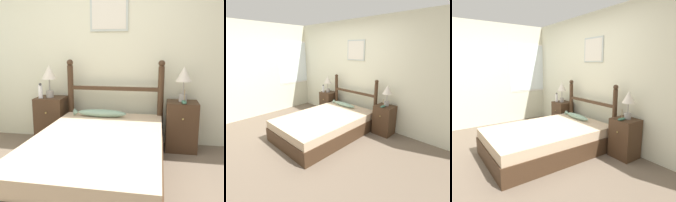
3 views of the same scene
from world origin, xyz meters
The scene contains 12 objects.
ground_plane centered at (0.00, 0.00, 0.00)m, with size 16.00×16.00×0.00m, color brown.
wall_back centered at (0.00, 1.73, 1.28)m, with size 6.40×0.08×2.55m.
wall_left centered at (-2.13, 0.03, 1.28)m, with size 0.08×6.40×2.55m.
bed centered at (0.14, 0.54, 0.22)m, with size 1.35×2.09×0.45m.
headboard centered at (0.14, 1.54, 0.64)m, with size 1.35×0.09×1.19m.
nightstand_left centered at (-0.77, 1.49, 0.33)m, with size 0.40×0.39×0.66m.
nightstand_right centered at (1.06, 1.49, 0.33)m, with size 0.40×0.39×0.66m.
table_lamp_left centered at (-0.78, 1.48, 0.98)m, with size 0.21×0.21×0.46m.
table_lamp_right centered at (1.06, 1.52, 0.98)m, with size 0.21×0.21×0.46m.
bottle centered at (-0.89, 1.40, 0.75)m, with size 0.06×0.06×0.21m.
model_boat centered at (1.07, 1.37, 0.68)m, with size 0.06×0.18×0.18m.
fish_pillow centered at (-0.01, 1.31, 0.50)m, with size 0.71×0.13×0.10m.
Camera 2 is at (2.84, -1.84, 1.86)m, focal length 28.00 mm.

